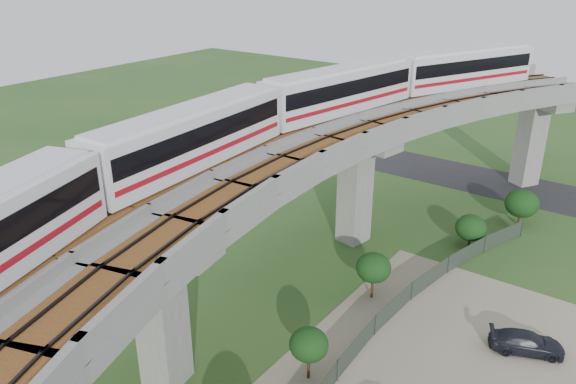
% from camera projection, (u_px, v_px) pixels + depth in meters
% --- Properties ---
extents(ground, '(160.00, 160.00, 0.00)m').
position_uv_depth(ground, '(268.00, 291.00, 39.93)').
color(ground, '#2A5321').
rests_on(ground, ground).
extents(asphalt_road, '(60.00, 8.00, 0.03)m').
position_uv_depth(asphalt_road, '(433.00, 170.00, 62.28)').
color(asphalt_road, '#232326').
rests_on(asphalt_road, ground).
extents(viaduct, '(19.58, 73.98, 11.40)m').
position_uv_depth(viaduct, '(316.00, 186.00, 34.31)').
color(viaduct, '#99968E').
rests_on(viaduct, ground).
extents(metro_train, '(11.73, 61.28, 3.64)m').
position_uv_depth(metro_train, '(293.00, 117.00, 36.67)').
color(metro_train, silver).
rests_on(metro_train, ground).
extents(fence, '(3.87, 38.73, 1.50)m').
position_uv_depth(fence, '(394.00, 333.00, 34.38)').
color(fence, '#2D382D').
rests_on(fence, ground).
extents(tree_0, '(2.89, 2.89, 3.32)m').
position_uv_depth(tree_0, '(522.00, 203.00, 48.89)').
color(tree_0, '#382314').
rests_on(tree_0, ground).
extents(tree_1, '(2.51, 2.51, 2.75)m').
position_uv_depth(tree_1, '(471.00, 228.00, 45.44)').
color(tree_1, '#382314').
rests_on(tree_1, ground).
extents(tree_2, '(2.41, 2.41, 3.43)m').
position_uv_depth(tree_2, '(373.00, 268.00, 38.27)').
color(tree_2, '#382314').
rests_on(tree_2, ground).
extents(tree_3, '(2.20, 2.20, 3.28)m').
position_uv_depth(tree_3, '(309.00, 345.00, 30.87)').
color(tree_3, '#382314').
rests_on(tree_3, ground).
extents(car_dark, '(4.68, 3.33, 1.26)m').
position_uv_depth(car_dark, '(527.00, 342.00, 33.64)').
color(car_dark, black).
rests_on(car_dark, dirt_lot).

